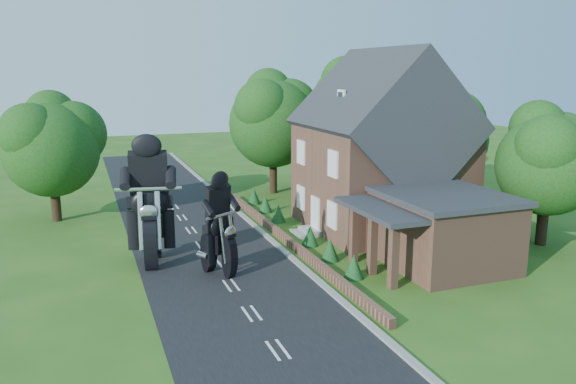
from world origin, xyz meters
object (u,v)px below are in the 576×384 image
object	(u,v)px
house	(381,153)
motorcycle_follow	(152,246)
annex	(441,228)
motorcycle_lead	(219,260)
garden_wall	(286,239)

from	to	relation	value
house	motorcycle_follow	xyz separation A→B (m)	(-13.25, -2.09, -3.41)
annex	house	bearing A→B (deg)	84.76
annex	motorcycle_follow	distance (m)	13.50
house	motorcycle_follow	bearing A→B (deg)	-171.02
motorcycle_lead	annex	bearing A→B (deg)	136.29
garden_wall	motorcycle_follow	size ratio (longest dim) A/B	11.04
annex	motorcycle_lead	bearing A→B (deg)	167.21
motorcycle_lead	garden_wall	bearing A→B (deg)	-172.47
house	motorcycle_lead	xyz separation A→B (m)	(-10.63, -4.53, -3.63)
motorcycle_lead	motorcycle_follow	xyz separation A→B (m)	(-2.62, 2.43, 0.22)
motorcycle_follow	house	bearing A→B (deg)	-159.83
house	annex	size ratio (longest dim) A/B	1.45
garden_wall	motorcycle_follow	distance (m)	7.18
motorcycle_follow	annex	bearing A→B (deg)	170.75
motorcycle_lead	motorcycle_follow	size ratio (longest dim) A/B	0.76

